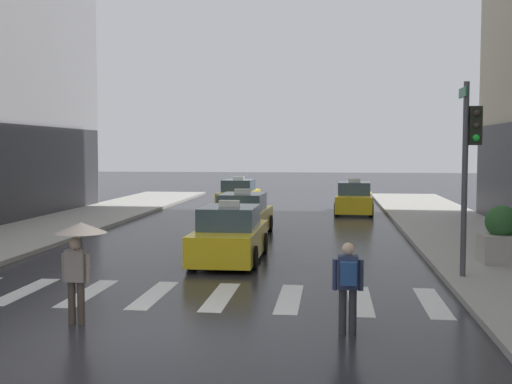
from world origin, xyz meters
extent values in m
plane|color=#26262B|center=(0.00, 0.00, 0.00)|extent=(160.00, 160.00, 0.00)
cube|color=silver|center=(-3.86, 3.00, 0.00)|extent=(0.50, 2.80, 0.01)
cube|color=silver|center=(-2.31, 3.00, 0.00)|extent=(0.50, 2.80, 0.01)
cube|color=silver|center=(-0.77, 3.00, 0.00)|extent=(0.50, 2.80, 0.01)
cube|color=silver|center=(0.77, 3.00, 0.00)|extent=(0.50, 2.80, 0.01)
cube|color=silver|center=(2.31, 3.00, 0.00)|extent=(0.50, 2.80, 0.01)
cube|color=silver|center=(3.86, 3.00, 0.00)|extent=(0.50, 2.80, 0.01)
cube|color=silver|center=(5.40, 3.00, 0.00)|extent=(0.50, 2.80, 0.01)
cylinder|color=#47474C|center=(6.48, 5.30, 2.55)|extent=(0.14, 0.14, 4.80)
cube|color=black|center=(6.70, 5.30, 3.88)|extent=(0.30, 0.26, 0.95)
sphere|color=#28231E|center=(6.70, 5.16, 4.18)|extent=(0.17, 0.17, 0.17)
sphere|color=#28231E|center=(6.70, 5.16, 3.88)|extent=(0.17, 0.17, 0.17)
sphere|color=green|center=(6.70, 5.16, 3.58)|extent=(0.17, 0.17, 0.17)
cube|color=#196638|center=(6.43, 5.48, 4.70)|extent=(0.04, 0.84, 0.24)
cube|color=yellow|center=(0.24, 7.61, 0.56)|extent=(1.81, 4.50, 0.84)
cube|color=#384C5B|center=(0.24, 7.51, 1.30)|extent=(1.60, 2.10, 0.64)
cube|color=silver|center=(0.24, 7.51, 1.71)|extent=(0.60, 0.24, 0.18)
cylinder|color=black|center=(-0.62, 8.96, 0.33)|extent=(0.22, 0.66, 0.66)
cylinder|color=black|center=(1.09, 8.96, 0.33)|extent=(0.22, 0.66, 0.66)
cylinder|color=black|center=(-0.61, 6.26, 0.33)|extent=(0.22, 0.66, 0.66)
cylinder|color=black|center=(1.10, 6.26, 0.33)|extent=(0.22, 0.66, 0.66)
cube|color=#F2EAB2|center=(-0.39, 9.88, 0.60)|extent=(0.20, 0.04, 0.14)
cube|color=#F2EAB2|center=(0.87, 9.88, 0.60)|extent=(0.20, 0.04, 0.14)
cube|color=yellow|center=(-0.14, 13.05, 0.56)|extent=(1.91, 4.54, 0.84)
cube|color=#384C5B|center=(-0.14, 12.95, 1.30)|extent=(1.65, 2.14, 0.64)
cube|color=silver|center=(-0.14, 12.95, 1.71)|extent=(0.61, 0.25, 0.18)
cylinder|color=black|center=(-0.96, 14.42, 0.33)|extent=(0.24, 0.67, 0.66)
cylinder|color=black|center=(0.75, 14.37, 0.33)|extent=(0.24, 0.67, 0.66)
cylinder|color=black|center=(-1.02, 11.72, 0.33)|extent=(0.24, 0.67, 0.66)
cylinder|color=black|center=(0.69, 11.68, 0.33)|extent=(0.24, 0.67, 0.66)
cube|color=#F2EAB2|center=(-0.71, 15.33, 0.60)|extent=(0.20, 0.04, 0.14)
cube|color=#F2EAB2|center=(0.55, 15.30, 0.60)|extent=(0.20, 0.04, 0.14)
cube|color=yellow|center=(4.40, 22.13, 0.56)|extent=(2.03, 4.59, 0.84)
cube|color=#384C5B|center=(4.39, 22.03, 1.30)|extent=(1.71, 2.18, 0.64)
cube|color=silver|center=(4.39, 22.03, 1.71)|extent=(0.61, 0.27, 0.18)
cylinder|color=black|center=(3.62, 23.52, 0.33)|extent=(0.25, 0.67, 0.66)
cylinder|color=black|center=(5.32, 23.43, 0.33)|extent=(0.25, 0.67, 0.66)
cylinder|color=black|center=(3.48, 20.82, 0.33)|extent=(0.25, 0.67, 0.66)
cylinder|color=black|center=(5.18, 20.73, 0.33)|extent=(0.25, 0.67, 0.66)
cube|color=#F2EAB2|center=(3.89, 24.43, 0.60)|extent=(0.20, 0.05, 0.14)
cube|color=#F2EAB2|center=(5.15, 24.36, 0.60)|extent=(0.20, 0.05, 0.14)
cube|color=yellow|center=(-1.90, 23.97, 0.56)|extent=(1.92, 4.55, 0.84)
cube|color=#384C5B|center=(-1.90, 23.87, 1.30)|extent=(1.66, 2.14, 0.64)
cube|color=silver|center=(-1.90, 23.87, 1.71)|extent=(0.61, 0.26, 0.18)
cylinder|color=black|center=(-2.71, 25.34, 0.33)|extent=(0.24, 0.67, 0.66)
cylinder|color=black|center=(-1.00, 25.29, 0.33)|extent=(0.24, 0.67, 0.66)
cylinder|color=black|center=(-2.79, 22.64, 0.33)|extent=(0.24, 0.67, 0.66)
cylinder|color=black|center=(-1.08, 22.60, 0.33)|extent=(0.24, 0.67, 0.66)
cube|color=#F2EAB2|center=(-2.46, 26.25, 0.60)|extent=(0.20, 0.05, 0.14)
cube|color=#F2EAB2|center=(-1.20, 26.22, 0.60)|extent=(0.20, 0.05, 0.14)
cylinder|color=#473D33|center=(-1.62, 0.47, 0.41)|extent=(0.14, 0.14, 0.82)
cylinder|color=#473D33|center=(-1.44, 0.47, 0.41)|extent=(0.14, 0.14, 0.82)
cube|color=gray|center=(-1.53, 0.47, 1.12)|extent=(0.36, 0.24, 0.60)
sphere|color=beige|center=(-1.53, 0.47, 1.54)|extent=(0.22, 0.22, 0.22)
cylinder|color=gray|center=(-1.76, 0.47, 1.07)|extent=(0.09, 0.09, 0.55)
cylinder|color=gray|center=(-1.30, 0.47, 1.07)|extent=(0.09, 0.09, 0.55)
cylinder|color=#4C4C4C|center=(-1.41, 0.47, 1.42)|extent=(0.02, 0.02, 1.00)
cone|color=gray|center=(-1.41, 0.47, 1.84)|extent=(0.96, 0.96, 0.20)
cylinder|color=#333338|center=(3.43, 0.43, 0.41)|extent=(0.14, 0.14, 0.82)
cylinder|color=#333338|center=(3.61, 0.43, 0.41)|extent=(0.14, 0.14, 0.82)
cube|color=#2D3856|center=(3.52, 0.43, 1.12)|extent=(0.36, 0.24, 0.60)
sphere|color=beige|center=(3.52, 0.43, 1.54)|extent=(0.22, 0.22, 0.22)
cylinder|color=#2D3856|center=(3.29, 0.43, 1.07)|extent=(0.09, 0.09, 0.55)
cylinder|color=#2D3856|center=(3.75, 0.43, 1.07)|extent=(0.09, 0.09, 0.55)
cube|color=#264C8C|center=(3.52, 0.21, 1.14)|extent=(0.28, 0.18, 0.40)
cube|color=#A8A399|center=(7.90, 7.28, 0.55)|extent=(1.10, 1.10, 0.80)
sphere|color=#285628|center=(7.90, 7.28, 1.30)|extent=(0.90, 0.90, 0.90)
camera|label=1|loc=(3.22, -10.77, 3.30)|focal=44.38mm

